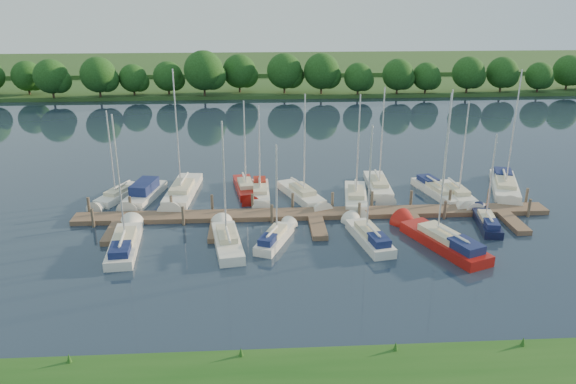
{
  "coord_description": "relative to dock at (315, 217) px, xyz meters",
  "views": [
    {
      "loc": [
        -4.81,
        -35.66,
        18.32
      ],
      "look_at": [
        -2.2,
        8.0,
        2.2
      ],
      "focal_mm": 35.0,
      "sensor_mm": 36.0,
      "label": 1
    }
  ],
  "objects": [
    {
      "name": "sailboat_s_1",
      "position": [
        -7.1,
        -4.63,
        0.08
      ],
      "size": [
        2.77,
        7.7,
        9.88
      ],
      "rotation": [
        0.0,
        0.0,
        0.15
      ],
      "color": "silver",
      "rests_on": "ground"
    },
    {
      "name": "sailboat_s_3",
      "position": [
        3.63,
        -4.59,
        0.13
      ],
      "size": [
        2.84,
        7.29,
        9.38
      ],
      "rotation": [
        0.0,
        0.0,
        0.19
      ],
      "color": "silver",
      "rests_on": "ground"
    },
    {
      "name": "far_shore",
      "position": [
        0.0,
        67.69,
        0.1
      ],
      "size": [
        180.0,
        30.0,
        0.6
      ],
      "primitive_type": "cube",
      "color": "#26461B",
      "rests_on": "ground"
    },
    {
      "name": "mooring_pilings",
      "position": [
        0.0,
        1.13,
        0.4
      ],
      "size": [
        38.24,
        2.84,
        2.0
      ],
      "color": "#473D33",
      "rests_on": "ground"
    },
    {
      "name": "treeline",
      "position": [
        6.2,
        54.56,
        3.9
      ],
      "size": [
        146.69,
        9.42,
        8.05
      ],
      "color": "#38281C",
      "rests_on": "ground"
    },
    {
      "name": "sailboat_n_7",
      "position": [
        6.81,
        6.72,
        0.07
      ],
      "size": [
        2.27,
        8.06,
        10.2
      ],
      "rotation": [
        0.0,
        0.0,
        3.09
      ],
      "color": "silver",
      "rests_on": "ground"
    },
    {
      "name": "sailboat_n_3",
      "position": [
        -5.84,
        6.85,
        0.08
      ],
      "size": [
        2.5,
        7.12,
        9.12
      ],
      "rotation": [
        0.0,
        0.0,
        3.28
      ],
      "color": "maroon",
      "rests_on": "ground"
    },
    {
      "name": "ground",
      "position": [
        0.0,
        -7.31,
        -0.2
      ],
      "size": [
        260.0,
        260.0,
        0.0
      ],
      "primitive_type": "plane",
      "color": "#1A2835",
      "rests_on": "ground"
    },
    {
      "name": "sailboat_s_4",
      "position": [
        8.9,
        -5.72,
        0.14
      ],
      "size": [
        5.08,
        9.15,
        11.89
      ],
      "rotation": [
        0.0,
        0.0,
        0.4
      ],
      "color": "maroon",
      "rests_on": "ground"
    },
    {
      "name": "sailboat_s_5",
      "position": [
        13.74,
        -2.24,
        0.11
      ],
      "size": [
        2.3,
        6.14,
        7.88
      ],
      "rotation": [
        0.0,
        0.0,
        -0.17
      ],
      "color": "black",
      "rests_on": "ground"
    },
    {
      "name": "sailboat_n_0",
      "position": [
        -17.53,
        5.76,
        0.07
      ],
      "size": [
        3.59,
        6.58,
        8.54
      ],
      "rotation": [
        0.0,
        0.0,
        2.76
      ],
      "color": "silver",
      "rests_on": "ground"
    },
    {
      "name": "sailboat_n_5",
      "position": [
        -0.61,
        4.74,
        0.08
      ],
      "size": [
        4.13,
        7.76,
        10.09
      ],
      "rotation": [
        0.0,
        0.0,
        3.51
      ],
      "color": "silver",
      "rests_on": "ground"
    },
    {
      "name": "sailboat_s_0",
      "position": [
        -14.64,
        -4.66,
        0.12
      ],
      "size": [
        2.47,
        8.2,
        10.39
      ],
      "rotation": [
        0.0,
        0.0,
        0.08
      ],
      "color": "silver",
      "rests_on": "ground"
    },
    {
      "name": "sailboat_s_2",
      "position": [
        -3.48,
        -4.34,
        0.12
      ],
      "size": [
        3.3,
        5.98,
        7.96
      ],
      "rotation": [
        0.0,
        0.0,
        -0.39
      ],
      "color": "silver",
      "rests_on": "ground"
    },
    {
      "name": "distant_hill",
      "position": [
        0.0,
        92.69,
        0.5
      ],
      "size": [
        220.0,
        40.0,
        1.4
      ],
      "primitive_type": "cube",
      "color": "#335826",
      "rests_on": "ground"
    },
    {
      "name": "sailboat_n_4",
      "position": [
        -4.49,
        5.62,
        0.11
      ],
      "size": [
        1.69,
        6.93,
        8.92
      ],
      "rotation": [
        0.0,
        0.0,
        3.15
      ],
      "color": "silver",
      "rests_on": "ground"
    },
    {
      "name": "sailboat_n_8",
      "position": [
        12.16,
        4.8,
        0.11
      ],
      "size": [
        3.51,
        8.2,
        10.28
      ],
      "rotation": [
        0.0,
        0.0,
        3.38
      ],
      "color": "silver",
      "rests_on": "ground"
    },
    {
      "name": "sailboat_n_9",
      "position": [
        13.51,
        3.97,
        0.08
      ],
      "size": [
        2.15,
        7.29,
        9.36
      ],
      "rotation": [
        0.0,
        0.0,
        3.21
      ],
      "color": "silver",
      "rests_on": "ground"
    },
    {
      "name": "sailboat_n_2",
      "position": [
        -11.74,
        6.19,
        0.07
      ],
      "size": [
        2.99,
        9.66,
        12.08
      ],
      "rotation": [
        0.0,
        0.0,
        3.05
      ],
      "color": "silver",
      "rests_on": "ground"
    },
    {
      "name": "dock",
      "position": [
        0.0,
        0.0,
        0.0
      ],
      "size": [
        40.0,
        6.0,
        0.4
      ],
      "color": "brown",
      "rests_on": "ground"
    },
    {
      "name": "sailboat_n_6",
      "position": [
        4.08,
        3.7,
        0.08
      ],
      "size": [
        2.84,
        8.01,
        10.17
      ],
      "rotation": [
        0.0,
        0.0,
        3.0
      ],
      "color": "silver",
      "rests_on": "ground"
    },
    {
      "name": "sailboat_n_10",
      "position": [
        18.79,
        5.92,
        0.11
      ],
      "size": [
        4.64,
        9.41,
        11.83
      ],
      "rotation": [
        0.0,
        0.0,
        2.82
      ],
      "color": "silver",
      "rests_on": "ground"
    },
    {
      "name": "motorboat",
      "position": [
        -15.07,
        5.54,
        0.19
      ],
      "size": [
        3.26,
        7.24,
        2.02
      ],
      "rotation": [
        0.0,
        0.0,
        2.93
      ],
      "color": "silver",
      "rests_on": "ground"
    }
  ]
}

